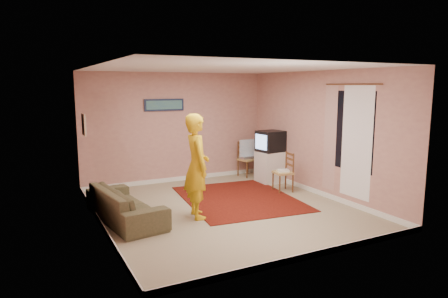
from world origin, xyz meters
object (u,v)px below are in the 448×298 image
chair_a (247,155)px  chair_b (283,168)px  tv_cabinet (270,167)px  sofa (125,204)px  person (197,166)px  crt_tv (271,141)px

chair_a → chair_b: bearing=-105.7°
tv_cabinet → chair_a: (-0.16, 0.80, 0.17)m
sofa → person: (1.17, -0.39, 0.63)m
sofa → person: bearing=-116.4°
tv_cabinet → sofa: (-3.75, -1.19, -0.09)m
crt_tv → chair_a: bearing=95.3°
tv_cabinet → sofa: size_ratio=0.38×
person → chair_b: bearing=-64.5°
tv_cabinet → chair_a: size_ratio=1.54×
tv_cabinet → chair_b: chair_b is taller
crt_tv → person: bearing=-154.3°
tv_cabinet → chair_a: bearing=101.5°
crt_tv → person: (-2.57, -1.57, -0.08)m
crt_tv → chair_a: crt_tv is taller
sofa → chair_b: bearing=-92.6°
chair_b → person: bearing=-64.5°
chair_b → sofa: chair_b is taller
tv_cabinet → person: (-2.58, -1.57, 0.54)m
chair_a → person: size_ratio=0.27×
chair_b → person: person is taller
chair_a → sofa: (-3.59, -1.99, -0.26)m
chair_a → chair_b: size_ratio=1.04×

